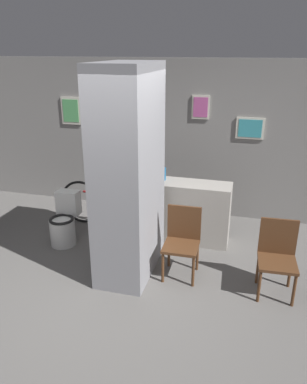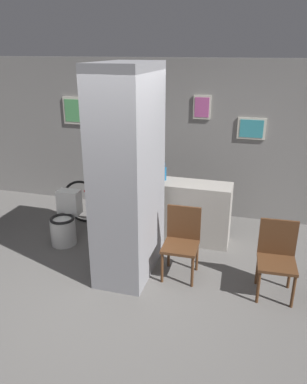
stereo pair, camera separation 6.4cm
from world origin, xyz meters
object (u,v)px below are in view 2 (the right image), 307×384
chair_by_doorway (277,255)px  bicycle (114,204)px  toilet (65,222)px  chair_near_pillar (182,239)px  bottle_tall (164,173)px

chair_by_doorway → bicycle: bearing=152.6°
toilet → chair_by_doorway: size_ratio=0.85×
toilet → bicycle: size_ratio=0.41×
chair_near_pillar → bicycle: bearing=140.7°
bottle_tall → toilet: bearing=-156.3°
chair_by_doorway → bottle_tall: size_ratio=3.00×
toilet → bicycle: 0.86m
toilet → chair_near_pillar: size_ratio=0.85×
toilet → chair_near_pillar: (1.84, -0.35, 0.17)m
chair_near_pillar → chair_by_doorway: (1.14, -0.09, 0.00)m
toilet → chair_near_pillar: chair_near_pillar is taller
chair_by_doorway → bottle_tall: 2.00m
bicycle → bottle_tall: bearing=-6.6°
toilet → chair_by_doorway: chair_by_doorway is taller
chair_near_pillar → chair_by_doorway: same height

